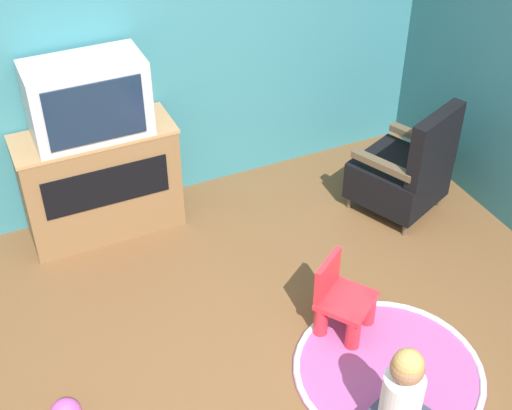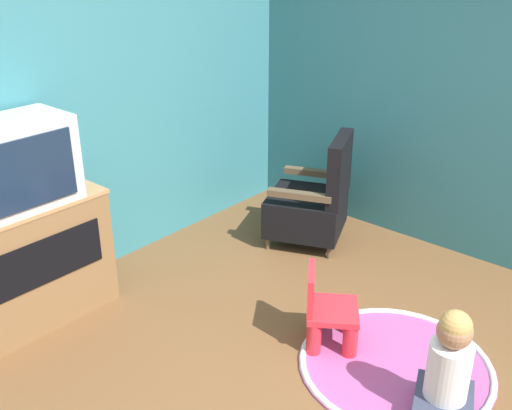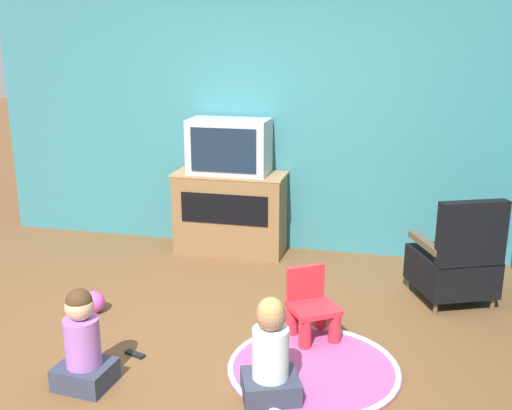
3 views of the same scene
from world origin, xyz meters
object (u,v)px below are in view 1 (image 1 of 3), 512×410
object	(u,v)px
tv_cabinet	(100,180)
yellow_kid_chair	(342,303)
child_watching_center	(401,401)
television	(87,99)
black_armchair	(405,172)

from	to	relation	value
tv_cabinet	yellow_kid_chair	distance (m)	1.90
yellow_kid_chair	child_watching_center	xyz separation A→B (m)	(-0.13, -0.80, 0.08)
tv_cabinet	child_watching_center	xyz separation A→B (m)	(0.91, -2.37, -0.13)
television	yellow_kid_chair	xyz separation A→B (m)	(1.04, -1.57, -0.86)
black_armchair	child_watching_center	world-z (taller)	black_armchair
yellow_kid_chair	child_watching_center	world-z (taller)	child_watching_center
tv_cabinet	child_watching_center	world-z (taller)	tv_cabinet
television	child_watching_center	world-z (taller)	television
black_armchair	television	bearing A→B (deg)	-42.11
television	child_watching_center	distance (m)	2.65
television	yellow_kid_chair	bearing A→B (deg)	-56.36
tv_cabinet	yellow_kid_chair	world-z (taller)	tv_cabinet
tv_cabinet	yellow_kid_chair	size ratio (longest dim) A/B	2.16
child_watching_center	tv_cabinet	bearing A→B (deg)	89.97
tv_cabinet	black_armchair	xyz separation A→B (m)	(2.06, -0.72, -0.07)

